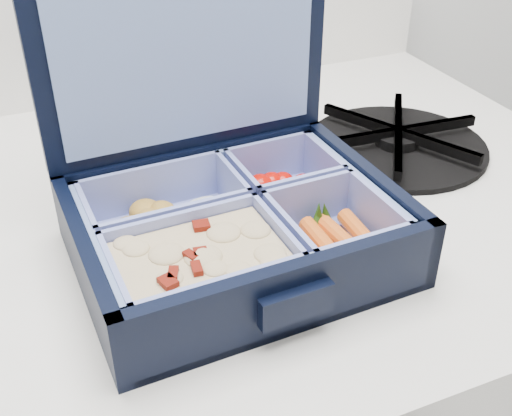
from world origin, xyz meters
name	(u,v)px	position (x,y,z in m)	size (l,w,h in m)	color
bento_box	(236,229)	(-0.39, 1.56, 0.94)	(0.25, 0.20, 0.06)	black
burner_grate	(397,137)	(-0.16, 1.67, 0.93)	(0.19, 0.19, 0.03)	black
burner_grate_rear	(143,135)	(-0.41, 1.78, 0.93)	(0.19, 0.19, 0.02)	black
fork	(214,167)	(-0.36, 1.70, 0.92)	(0.02, 0.16, 0.01)	#B6B4CB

